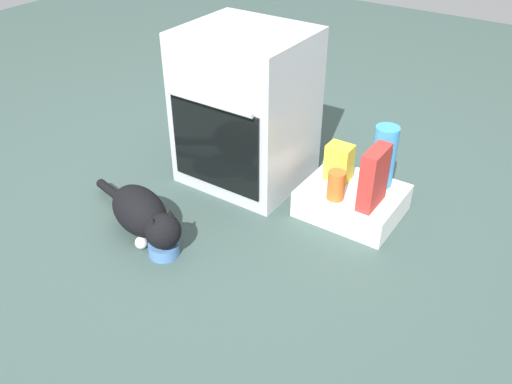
# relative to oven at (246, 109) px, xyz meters

# --- Properties ---
(ground) EXTENTS (8.00, 8.00, 0.00)m
(ground) POSITION_rel_oven_xyz_m (0.06, -0.36, -0.39)
(ground) COLOR #384C47
(oven) EXTENTS (0.59, 0.56, 0.78)m
(oven) POSITION_rel_oven_xyz_m (0.00, 0.00, 0.00)
(oven) COLOR #B7BABF
(oven) RESTS_ON ground
(pantry_cabinet) EXTENTS (0.45, 0.38, 0.13)m
(pantry_cabinet) POSITION_rel_oven_xyz_m (0.61, 0.01, -0.32)
(pantry_cabinet) COLOR white
(pantry_cabinet) RESTS_ON ground
(food_bowl) EXTENTS (0.13, 0.13, 0.08)m
(food_bowl) POSITION_rel_oven_xyz_m (0.07, -0.73, -0.36)
(food_bowl) COLOR #4C7AB7
(food_bowl) RESTS_ON ground
(cat) EXTENTS (0.70, 0.31, 0.23)m
(cat) POSITION_rel_oven_xyz_m (-0.09, -0.68, -0.27)
(cat) COLOR black
(cat) RESTS_ON ground
(snack_bag) EXTENTS (0.12, 0.09, 0.18)m
(snack_bag) POSITION_rel_oven_xyz_m (0.50, 0.05, -0.17)
(snack_bag) COLOR yellow
(snack_bag) RESTS_ON pantry_cabinet
(cereal_box) EXTENTS (0.07, 0.18, 0.28)m
(cereal_box) POSITION_rel_oven_xyz_m (0.72, -0.06, -0.12)
(cereal_box) COLOR #B72D28
(cereal_box) RESTS_ON pantry_cabinet
(water_bottle) EXTENTS (0.11, 0.11, 0.30)m
(water_bottle) POSITION_rel_oven_xyz_m (0.69, 0.12, -0.11)
(water_bottle) COLOR #388CD1
(water_bottle) RESTS_ON pantry_cabinet
(sauce_jar) EXTENTS (0.08, 0.08, 0.14)m
(sauce_jar) POSITION_rel_oven_xyz_m (0.57, -0.11, -0.19)
(sauce_jar) COLOR #D16023
(sauce_jar) RESTS_ON pantry_cabinet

